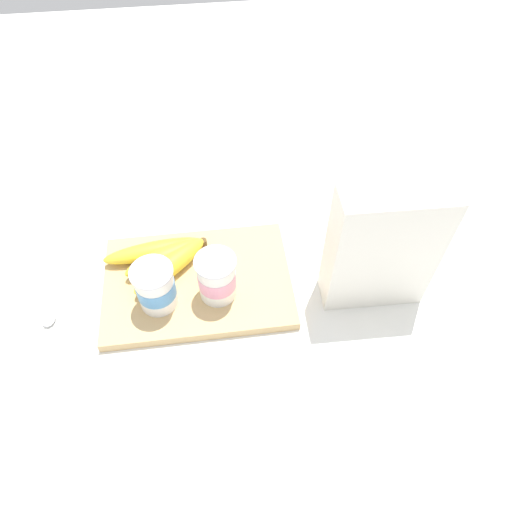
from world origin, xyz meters
TOP-DOWN VIEW (x-y plane):
  - ground_plane at (0.00, 0.00)m, footprint 2.40×2.40m
  - cutting_board at (0.00, 0.00)m, footprint 0.34×0.23m
  - cereal_box at (-0.31, 0.05)m, footprint 0.18×0.07m
  - yogurt_cup_front at (-0.04, 0.03)m, footprint 0.07×0.07m
  - yogurt_cup_back at (0.07, 0.04)m, footprint 0.07×0.07m
  - banana_bunch at (0.06, -0.04)m, footprint 0.20×0.14m
  - spoon at (0.26, 0.01)m, footprint 0.03×0.13m

SIDE VIEW (x-z plane):
  - ground_plane at x=0.00m, z-range 0.00..0.00m
  - spoon at x=0.26m, z-range 0.00..0.01m
  - cutting_board at x=0.00m, z-range 0.00..0.02m
  - banana_bunch at x=0.06m, z-range 0.02..0.06m
  - yogurt_cup_back at x=0.07m, z-range 0.02..0.11m
  - yogurt_cup_front at x=-0.04m, z-range 0.02..0.11m
  - cereal_box at x=-0.31m, z-range 0.00..0.25m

